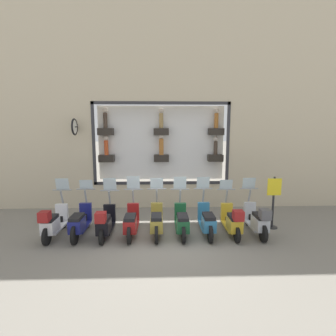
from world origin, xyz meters
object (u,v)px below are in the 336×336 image
at_px(scooter_red_5, 131,222).
at_px(scooter_white_8, 53,222).
at_px(scooter_olive_4, 157,222).
at_px(scooter_silver_0, 257,220).
at_px(scooter_navy_7, 80,222).
at_px(scooter_black_6, 105,223).
at_px(scooter_yellow_1, 232,221).
at_px(scooter_green_3, 182,222).
at_px(scooter_teal_2, 207,221).
at_px(shop_sign_post, 273,201).

height_order(scooter_red_5, scooter_white_8, scooter_red_5).
distance_m(scooter_olive_4, scooter_red_5, 0.76).
distance_m(scooter_silver_0, scooter_navy_7, 5.34).
bearing_deg(scooter_navy_7, scooter_silver_0, -90.68).
bearing_deg(scooter_black_6, scooter_olive_4, -87.30).
relative_size(scooter_olive_4, scooter_navy_7, 1.00).
bearing_deg(scooter_black_6, scooter_white_8, 89.64).
height_order(scooter_black_6, scooter_navy_7, scooter_black_6).
xyz_separation_m(scooter_yellow_1, scooter_white_8, (0.01, 5.34, 0.02)).
bearing_deg(scooter_green_3, scooter_teal_2, -89.89).
bearing_deg(scooter_yellow_1, scooter_white_8, 89.90).
bearing_deg(scooter_red_5, scooter_yellow_1, -91.35).
bearing_deg(scooter_green_3, scooter_black_6, 91.77).
bearing_deg(scooter_white_8, shop_sign_post, -85.09).
distance_m(scooter_teal_2, scooter_olive_4, 1.53).
xyz_separation_m(scooter_red_5, scooter_navy_7, (0.00, 1.53, 0.01)).
bearing_deg(scooter_olive_4, scooter_yellow_1, -91.80).
bearing_deg(scooter_olive_4, scooter_black_6, 92.70).
bearing_deg(scooter_teal_2, scooter_olive_4, 90.00).
distance_m(scooter_navy_7, shop_sign_post, 6.11).
bearing_deg(scooter_black_6, scooter_yellow_1, -90.00).
height_order(scooter_yellow_1, shop_sign_post, shop_sign_post).
bearing_deg(shop_sign_post, scooter_yellow_1, 111.83).
xyz_separation_m(scooter_silver_0, scooter_black_6, (-0.01, 4.58, -0.02)).
bearing_deg(scooter_silver_0, scooter_white_8, 90.00).
bearing_deg(scooter_white_8, scooter_red_5, -88.43).
relative_size(scooter_green_3, scooter_white_8, 1.00).
distance_m(scooter_olive_4, scooter_black_6, 1.53).
bearing_deg(scooter_olive_4, scooter_green_3, -90.10).
xyz_separation_m(scooter_teal_2, scooter_red_5, (0.00, 2.29, -0.00)).
relative_size(scooter_silver_0, scooter_navy_7, 0.99).
height_order(scooter_black_6, shop_sign_post, shop_sign_post).
bearing_deg(scooter_yellow_1, shop_sign_post, -68.17).
distance_m(scooter_black_6, shop_sign_post, 5.36).
relative_size(scooter_teal_2, scooter_green_3, 1.00).
height_order(scooter_green_3, shop_sign_post, shop_sign_post).
bearing_deg(scooter_white_8, scooter_black_6, -90.36).
height_order(scooter_green_3, scooter_black_6, scooter_green_3).
relative_size(scooter_red_5, shop_sign_post, 1.06).
bearing_deg(scooter_black_6, scooter_green_3, -88.23).
xyz_separation_m(scooter_black_6, shop_sign_post, (0.60, -5.30, 0.46)).
xyz_separation_m(scooter_black_6, scooter_navy_7, (0.07, 0.76, -0.01)).
bearing_deg(shop_sign_post, scooter_navy_7, 94.93).
bearing_deg(scooter_teal_2, scooter_green_3, 90.11).
height_order(scooter_teal_2, scooter_navy_7, scooter_teal_2).
relative_size(scooter_yellow_1, scooter_teal_2, 0.99).
bearing_deg(scooter_yellow_1, scooter_red_5, 88.65).
relative_size(scooter_silver_0, scooter_olive_4, 1.00).
height_order(scooter_yellow_1, scooter_navy_7, scooter_navy_7).
bearing_deg(shop_sign_post, scooter_black_6, 96.41).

